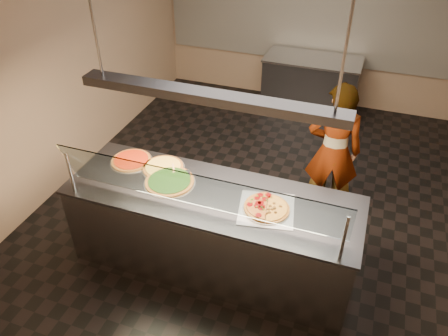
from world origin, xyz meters
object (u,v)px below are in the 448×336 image
(serving_counter, at_px, (213,230))
(pizza_spinach, at_px, (170,181))
(perforated_tray, at_px, (266,209))
(pizza_spatula, at_px, (178,170))
(sneeze_guard, at_px, (197,191))
(prep_table, at_px, (310,85))
(worker, at_px, (333,152))
(heat_lamp_housing, at_px, (210,97))
(half_pizza_pepperoni, at_px, (256,204))
(half_pizza_sausage, at_px, (277,210))
(pizza_tomato, at_px, (131,160))
(pizza_cheese, at_px, (163,167))

(serving_counter, distance_m, pizza_spinach, 0.66)
(perforated_tray, distance_m, pizza_spatula, 1.02)
(sneeze_guard, distance_m, perforated_tray, 0.69)
(serving_counter, bearing_deg, prep_table, 85.46)
(pizza_spatula, height_order, worker, worker)
(sneeze_guard, height_order, heat_lamp_housing, heat_lamp_housing)
(half_pizza_pepperoni, xyz_separation_m, half_pizza_sausage, (0.20, -0.00, -0.01))
(sneeze_guard, relative_size, pizza_spinach, 5.11)
(sneeze_guard, relative_size, pizza_tomato, 5.96)
(half_pizza_sausage, height_order, pizza_cheese, half_pizza_sausage)
(pizza_cheese, distance_m, pizza_spatula, 0.17)
(sneeze_guard, bearing_deg, half_pizza_pepperoni, 34.58)
(sneeze_guard, relative_size, heat_lamp_housing, 1.13)
(half_pizza_sausage, xyz_separation_m, prep_table, (-0.35, 3.74, -0.49))
(perforated_tray, distance_m, pizza_tomato, 1.56)
(pizza_spinach, height_order, pizza_spatula, pizza_spatula)
(sneeze_guard, distance_m, pizza_cheese, 0.89)
(half_pizza_pepperoni, height_order, half_pizza_sausage, half_pizza_pepperoni)
(pizza_spinach, xyz_separation_m, heat_lamp_housing, (0.45, -0.03, 1.00))
(half_pizza_sausage, bearing_deg, pizza_spatula, 167.59)
(serving_counter, height_order, worker, worker)
(sneeze_guard, relative_size, half_pizza_sausage, 5.91)
(serving_counter, xyz_separation_m, pizza_spatula, (-0.45, 0.20, 0.49))
(serving_counter, height_order, pizza_cheese, pizza_cheese)
(pizza_cheese, xyz_separation_m, prep_table, (0.91, 3.48, -0.48))
(sneeze_guard, distance_m, pizza_spatula, 0.75)
(pizza_spatula, bearing_deg, sneeze_guard, -50.81)
(prep_table, bearing_deg, pizza_tomato, -110.27)
(prep_table, bearing_deg, perforated_tray, -86.16)
(perforated_tray, distance_m, prep_table, 3.78)
(perforated_tray, distance_m, heat_lamp_housing, 1.15)
(pizza_spinach, bearing_deg, pizza_tomato, 160.09)
(pizza_spinach, bearing_deg, heat_lamp_housing, -4.09)
(pizza_cheese, bearing_deg, heat_lamp_housing, -19.97)
(prep_table, distance_m, worker, 2.55)
(pizza_cheese, bearing_deg, prep_table, 75.31)
(serving_counter, height_order, pizza_spatula, pizza_spatula)
(prep_table, bearing_deg, pizza_cheese, -104.69)
(sneeze_guard, relative_size, prep_table, 1.71)
(serving_counter, xyz_separation_m, half_pizza_pepperoni, (0.45, -0.03, 0.50))
(pizza_spinach, height_order, prep_table, pizza_spinach)
(half_pizza_pepperoni, height_order, heat_lamp_housing, heat_lamp_housing)
(half_pizza_pepperoni, height_order, pizza_tomato, half_pizza_pepperoni)
(pizza_spinach, xyz_separation_m, pizza_cheese, (-0.16, 0.19, -0.00))
(serving_counter, distance_m, pizza_spatula, 0.70)
(sneeze_guard, distance_m, heat_lamp_housing, 0.80)
(perforated_tray, relative_size, pizza_tomato, 1.33)
(pizza_tomato, bearing_deg, perforated_tray, -9.67)
(prep_table, relative_size, worker, 0.91)
(perforated_tray, xyz_separation_m, pizza_spinach, (-1.00, 0.07, 0.01))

